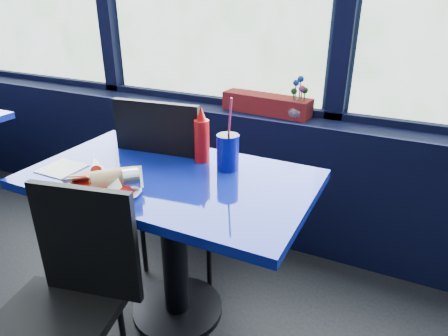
# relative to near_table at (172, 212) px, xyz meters

# --- Properties ---
(window_sill) EXTENTS (5.00, 0.26, 0.80)m
(window_sill) POSITION_rel_near_table_xyz_m (-0.30, 0.87, -0.17)
(window_sill) COLOR black
(window_sill) RESTS_ON ground
(near_table) EXTENTS (1.20, 0.70, 0.75)m
(near_table) POSITION_rel_near_table_xyz_m (0.00, 0.00, 0.00)
(near_table) COLOR black
(near_table) RESTS_ON ground
(chair_near_front) EXTENTS (0.47, 0.48, 0.88)m
(chair_near_front) POSITION_rel_near_table_xyz_m (-0.08, -0.55, -0.06)
(chair_near_front) COLOR black
(chair_near_front) RESTS_ON ground
(chair_near_back) EXTENTS (0.50, 0.51, 1.00)m
(chair_near_back) POSITION_rel_near_table_xyz_m (-0.17, 0.31, 0.01)
(chair_near_back) COLOR black
(chair_near_back) RESTS_ON ground
(planter_box) EXTENTS (0.53, 0.18, 0.10)m
(planter_box) POSITION_rel_near_table_xyz_m (0.10, 0.88, 0.28)
(planter_box) COLOR maroon
(planter_box) RESTS_ON window_sill
(flower_vase) EXTENTS (0.14, 0.14, 0.24)m
(flower_vase) POSITION_rel_near_table_xyz_m (0.30, 0.84, 0.30)
(flower_vase) COLOR silver
(flower_vase) RESTS_ON window_sill
(food_basket) EXTENTS (0.33, 0.33, 0.10)m
(food_basket) POSITION_rel_near_table_xyz_m (-0.14, -0.24, 0.22)
(food_basket) COLOR #BA0F0C
(food_basket) RESTS_ON near_table
(ketchup_bottle) EXTENTS (0.07, 0.07, 0.26)m
(ketchup_bottle) POSITION_rel_near_table_xyz_m (0.05, 0.19, 0.29)
(ketchup_bottle) COLOR #BA0F0C
(ketchup_bottle) RESTS_ON near_table
(soda_cup) EXTENTS (0.10, 0.10, 0.33)m
(soda_cup) POSITION_rel_near_table_xyz_m (0.19, 0.17, 0.26)
(soda_cup) COLOR navy
(soda_cup) RESTS_ON near_table
(napkin) EXTENTS (0.17, 0.17, 0.00)m
(napkin) POSITION_rel_near_table_xyz_m (-0.45, -0.16, 0.18)
(napkin) COLOR white
(napkin) RESTS_ON near_table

